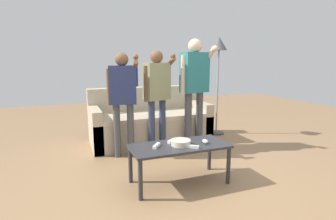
{
  "coord_description": "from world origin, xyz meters",
  "views": [
    {
      "loc": [
        -1.11,
        -2.54,
        1.33
      ],
      "look_at": [
        0.07,
        0.52,
        0.71
      ],
      "focal_mm": 28.75,
      "sensor_mm": 36.0,
      "label": 1
    }
  ],
  "objects_px": {
    "game_remote_wand_spare": "(191,147)",
    "coffee_table": "(179,150)",
    "floor_lamp": "(219,54)",
    "game_remote_wand_far": "(172,141)",
    "couch": "(149,123)",
    "player_right": "(195,81)",
    "player_left": "(123,93)",
    "game_remote_wand_near": "(157,146)",
    "game_remote_nunchuk": "(205,141)",
    "player_center": "(157,89)",
    "snack_bowl": "(181,143)"
  },
  "relations": [
    {
      "from": "snack_bowl",
      "to": "player_center",
      "type": "bearing_deg",
      "value": 83.9
    },
    {
      "from": "floor_lamp",
      "to": "game_remote_wand_near",
      "type": "xyz_separation_m",
      "value": [
        -1.67,
        -1.57,
        -0.98
      ]
    },
    {
      "from": "couch",
      "to": "snack_bowl",
      "type": "height_order",
      "value": "couch"
    },
    {
      "from": "game_remote_nunchuk",
      "to": "game_remote_wand_near",
      "type": "xyz_separation_m",
      "value": [
        -0.53,
        0.07,
        -0.01
      ]
    },
    {
      "from": "couch",
      "to": "game_remote_wand_far",
      "type": "bearing_deg",
      "value": -97.6
    },
    {
      "from": "floor_lamp",
      "to": "player_center",
      "type": "xyz_separation_m",
      "value": [
        -1.3,
        -0.49,
        -0.51
      ]
    },
    {
      "from": "coffee_table",
      "to": "game_remote_nunchuk",
      "type": "height_order",
      "value": "game_remote_nunchuk"
    },
    {
      "from": "snack_bowl",
      "to": "game_remote_wand_spare",
      "type": "bearing_deg",
      "value": -60.16
    },
    {
      "from": "coffee_table",
      "to": "game_remote_nunchuk",
      "type": "bearing_deg",
      "value": -10.54
    },
    {
      "from": "floor_lamp",
      "to": "player_left",
      "type": "relative_size",
      "value": 1.2
    },
    {
      "from": "snack_bowl",
      "to": "player_right",
      "type": "relative_size",
      "value": 0.13
    },
    {
      "from": "game_remote_wand_near",
      "to": "game_remote_wand_far",
      "type": "relative_size",
      "value": 0.99
    },
    {
      "from": "coffee_table",
      "to": "player_center",
      "type": "height_order",
      "value": "player_center"
    },
    {
      "from": "floor_lamp",
      "to": "game_remote_wand_far",
      "type": "distance_m",
      "value": 2.29
    },
    {
      "from": "game_remote_wand_spare",
      "to": "coffee_table",
      "type": "bearing_deg",
      "value": 118.91
    },
    {
      "from": "snack_bowl",
      "to": "game_remote_wand_far",
      "type": "xyz_separation_m",
      "value": [
        -0.04,
        0.14,
        -0.01
      ]
    },
    {
      "from": "floor_lamp",
      "to": "game_remote_wand_near",
      "type": "bearing_deg",
      "value": -136.83
    },
    {
      "from": "coffee_table",
      "to": "couch",
      "type": "bearing_deg",
      "value": 84.26
    },
    {
      "from": "floor_lamp",
      "to": "coffee_table",
      "type": "bearing_deg",
      "value": -131.9
    },
    {
      "from": "player_left",
      "to": "player_center",
      "type": "relative_size",
      "value": 0.97
    },
    {
      "from": "coffee_table",
      "to": "floor_lamp",
      "type": "height_order",
      "value": "floor_lamp"
    },
    {
      "from": "couch",
      "to": "player_center",
      "type": "distance_m",
      "value": 0.79
    },
    {
      "from": "coffee_table",
      "to": "game_remote_wand_near",
      "type": "bearing_deg",
      "value": 176.21
    },
    {
      "from": "snack_bowl",
      "to": "couch",
      "type": "bearing_deg",
      "value": 84.57
    },
    {
      "from": "coffee_table",
      "to": "game_remote_nunchuk",
      "type": "xyz_separation_m",
      "value": [
        0.28,
        -0.05,
        0.08
      ]
    },
    {
      "from": "player_left",
      "to": "game_remote_wand_far",
      "type": "relative_size",
      "value": 10.31
    },
    {
      "from": "player_center",
      "to": "game_remote_wand_spare",
      "type": "relative_size",
      "value": 9.76
    },
    {
      "from": "snack_bowl",
      "to": "player_left",
      "type": "xyz_separation_m",
      "value": [
        -0.39,
        1.05,
        0.43
      ]
    },
    {
      "from": "game_remote_nunchuk",
      "to": "player_right",
      "type": "bearing_deg",
      "value": 69.35
    },
    {
      "from": "game_remote_wand_near",
      "to": "game_remote_wand_spare",
      "type": "xyz_separation_m",
      "value": [
        0.32,
        -0.15,
        -0.0
      ]
    },
    {
      "from": "floor_lamp",
      "to": "game_remote_wand_spare",
      "type": "bearing_deg",
      "value": -128.07
    },
    {
      "from": "game_remote_nunchuk",
      "to": "player_left",
      "type": "bearing_deg",
      "value": 121.51
    },
    {
      "from": "game_remote_nunchuk",
      "to": "player_right",
      "type": "height_order",
      "value": "player_right"
    },
    {
      "from": "game_remote_wand_near",
      "to": "couch",
      "type": "bearing_deg",
      "value": 75.4
    },
    {
      "from": "coffee_table",
      "to": "game_remote_wand_near",
      "type": "relative_size",
      "value": 7.66
    },
    {
      "from": "player_left",
      "to": "player_right",
      "type": "bearing_deg",
      "value": 1.48
    },
    {
      "from": "couch",
      "to": "player_right",
      "type": "bearing_deg",
      "value": -44.73
    },
    {
      "from": "player_right",
      "to": "game_remote_wand_near",
      "type": "bearing_deg",
      "value": -132.42
    },
    {
      "from": "couch",
      "to": "game_remote_wand_near",
      "type": "xyz_separation_m",
      "value": [
        -0.41,
        -1.58,
        0.14
      ]
    },
    {
      "from": "game_remote_nunchuk",
      "to": "player_center",
      "type": "xyz_separation_m",
      "value": [
        -0.16,
        1.15,
        0.46
      ]
    },
    {
      "from": "snack_bowl",
      "to": "player_right",
      "type": "distance_m",
      "value": 1.39
    },
    {
      "from": "couch",
      "to": "coffee_table",
      "type": "height_order",
      "value": "couch"
    },
    {
      "from": "snack_bowl",
      "to": "game_remote_wand_far",
      "type": "bearing_deg",
      "value": 106.91
    },
    {
      "from": "couch",
      "to": "coffee_table",
      "type": "relative_size",
      "value": 1.8
    },
    {
      "from": "couch",
      "to": "game_remote_wand_spare",
      "type": "xyz_separation_m",
      "value": [
        -0.09,
        -1.73,
        0.14
      ]
    },
    {
      "from": "couch",
      "to": "game_remote_wand_spare",
      "type": "bearing_deg",
      "value": -92.83
    },
    {
      "from": "game_remote_nunchuk",
      "to": "player_center",
      "type": "relative_size",
      "value": 0.06
    },
    {
      "from": "couch",
      "to": "game_remote_nunchuk",
      "type": "height_order",
      "value": "couch"
    },
    {
      "from": "coffee_table",
      "to": "game_remote_wand_spare",
      "type": "relative_size",
      "value": 7.01
    },
    {
      "from": "floor_lamp",
      "to": "game_remote_wand_far",
      "type": "bearing_deg",
      "value": -134.93
    }
  ]
}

